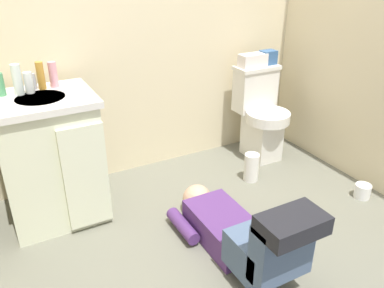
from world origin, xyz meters
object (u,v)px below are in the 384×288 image
object	(u,v)px
person_plumber	(240,233)
bottle_white	(29,83)
vanity_cabinet	(51,158)
tissue_box	(253,60)
faucet	(34,82)
bottle_amber	(41,76)
toiletry_bag	(268,57)
toilet_paper_roll	(363,191)
bottle_pink	(53,75)
paper_towel_roll	(251,167)
toilet	(260,114)
bottle_clear	(17,80)

from	to	relation	value
person_plumber	bottle_white	xyz separation A→B (m)	(-0.84, 1.00, 0.71)
vanity_cabinet	tissue_box	distance (m)	1.68
vanity_cabinet	bottle_white	size ratio (longest dim) A/B	6.55
faucet	bottle_amber	xyz separation A→B (m)	(0.04, -0.01, 0.03)
toiletry_bag	toilet_paper_roll	bearing A→B (deg)	-81.33
vanity_cabinet	bottle_pink	world-z (taller)	bottle_pink
toiletry_bag	paper_towel_roll	distance (m)	0.90
faucet	toiletry_bag	distance (m)	1.78
person_plumber	toilet_paper_roll	xyz separation A→B (m)	(1.12, 0.10, -0.13)
faucet	bottle_white	size ratio (longest dim) A/B	0.80
toilet	bottle_clear	distance (m)	1.85
faucet	bottle_amber	world-z (taller)	bottle_amber
faucet	toilet_paper_roll	distance (m)	2.30
vanity_cabinet	paper_towel_roll	world-z (taller)	vanity_cabinet
toiletry_bag	paper_towel_roll	bearing A→B (deg)	-134.65
person_plumber	toiletry_bag	distance (m)	1.58
faucet	toilet_paper_roll	bearing A→B (deg)	-26.31
tissue_box	bottle_pink	world-z (taller)	bottle_pink
person_plumber	bottle_pink	xyz separation A→B (m)	(-0.69, 1.05, 0.72)
tissue_box	bottle_clear	bearing A→B (deg)	-177.36
bottle_clear	paper_towel_roll	bearing A→B (deg)	-12.72
vanity_cabinet	faucet	bearing A→B (deg)	91.31
bottle_pink	paper_towel_roll	xyz separation A→B (m)	(1.26, -0.38, -0.79)
person_plumber	bottle_clear	xyz separation A→B (m)	(-0.90, 1.00, 0.73)
toilet	tissue_box	world-z (taller)	tissue_box
paper_towel_roll	toiletry_bag	bearing A→B (deg)	45.35
tissue_box	toiletry_bag	distance (m)	0.15
vanity_cabinet	paper_towel_roll	xyz separation A→B (m)	(1.37, -0.24, -0.31)
tissue_box	vanity_cabinet	bearing A→B (deg)	-173.98
toilet	paper_towel_roll	xyz separation A→B (m)	(-0.30, -0.32, -0.26)
faucet	bottle_clear	size ratio (longest dim) A/B	0.56
person_plumber	bottle_clear	world-z (taller)	bottle_clear
person_plumber	bottle_white	distance (m)	1.49
toilet	toiletry_bag	size ratio (longest dim) A/B	6.05
tissue_box	toilet_paper_roll	xyz separation A→B (m)	(0.30, -0.98, -0.75)
person_plumber	toiletry_bag	world-z (taller)	toiletry_bag
toilet	bottle_pink	size ratio (longest dim) A/B	4.81
bottle_amber	bottle_pink	distance (m)	0.07
faucet	bottle_clear	world-z (taller)	bottle_clear
toilet	person_plumber	size ratio (longest dim) A/B	0.70
tissue_box	bottle_pink	size ratio (longest dim) A/B	1.41
bottle_pink	toilet_paper_roll	distance (m)	2.21
faucet	tissue_box	world-z (taller)	faucet
bottle_clear	tissue_box	bearing A→B (deg)	2.64
bottle_pink	bottle_amber	bearing A→B (deg)	-175.55
person_plumber	bottle_amber	xyz separation A→B (m)	(-0.77, 1.05, 0.73)
vanity_cabinet	faucet	world-z (taller)	faucet
tissue_box	bottle_pink	bearing A→B (deg)	-178.98
bottle_white	toilet_paper_roll	bearing A→B (deg)	-24.71
bottle_white	toilet_paper_roll	world-z (taller)	bottle_white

